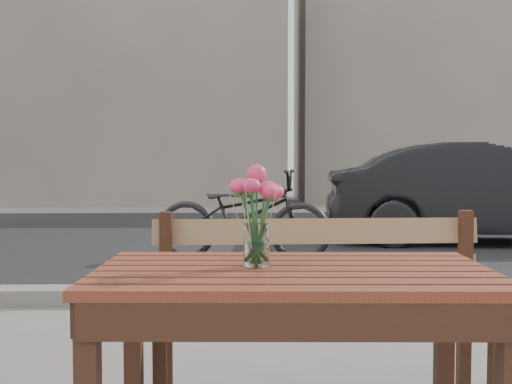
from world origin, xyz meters
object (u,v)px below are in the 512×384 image
main_table (293,308)px  parked_car (479,193)px  bicycle (243,215)px  main_vase (257,203)px

main_table → parked_car: (2.98, 6.20, 0.02)m
parked_car → bicycle: parked_car is taller
main_vase → parked_car: parked_car is taller
main_table → bicycle: bearing=93.4°
main_vase → main_table: bearing=-16.7°
bicycle → parked_car: bearing=-54.4°
parked_car → bicycle: 3.37m
main_table → main_vase: (-0.11, 0.03, 0.32)m
main_table → bicycle: (-0.10, 4.82, -0.14)m
main_table → main_vase: main_vase is taller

